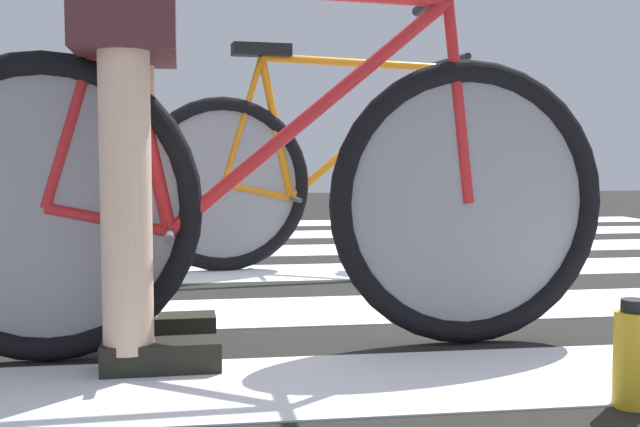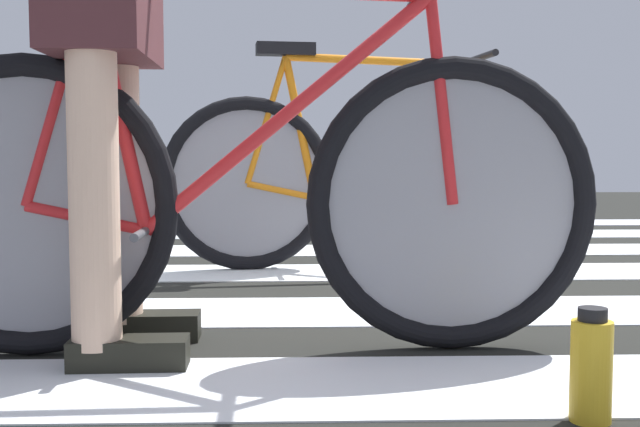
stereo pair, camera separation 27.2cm
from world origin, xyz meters
name	(u,v)px [view 2 (the right image)]	position (x,y,z in m)	size (l,w,h in m)	color
ground	(420,293)	(0.00, 0.00, 0.01)	(18.00, 14.00, 0.02)	black
crosswalk_markings	(418,289)	(-0.01, 0.00, 0.02)	(5.48, 5.74, 0.00)	silver
bicycle_1_of_2	(241,194)	(-0.57, -0.85, 0.41)	(1.74, 0.52, 0.93)	black
cyclist_1_of_2	(107,88)	(-0.88, -0.86, 0.65)	(0.32, 0.42, 0.98)	beige
bicycle_2_of_2	(368,177)	(-0.14, 0.56, 0.41)	(1.73, 0.52, 0.93)	black
water_bottle	(591,368)	(0.09, -1.36, 0.12)	(0.07, 0.07, 0.21)	gold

